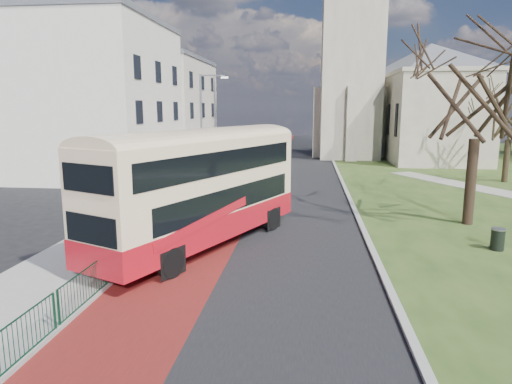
# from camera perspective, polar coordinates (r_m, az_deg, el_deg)

# --- Properties ---
(ground) EXTENTS (160.00, 160.00, 0.00)m
(ground) POSITION_cam_1_polar(r_m,az_deg,el_deg) (16.86, -5.71, -9.46)
(ground) COLOR black
(ground) RESTS_ON ground
(road_carriageway) EXTENTS (9.00, 120.00, 0.01)m
(road_carriageway) POSITION_cam_1_polar(r_m,az_deg,el_deg) (35.98, 3.38, 1.34)
(road_carriageway) COLOR black
(road_carriageway) RESTS_ON ground
(bus_lane) EXTENTS (3.40, 120.00, 0.01)m
(bus_lane) POSITION_cam_1_polar(r_m,az_deg,el_deg) (36.23, -0.88, 1.42)
(bus_lane) COLOR #591414
(bus_lane) RESTS_ON ground
(pavement_west) EXTENTS (4.00, 120.00, 0.12)m
(pavement_west) POSITION_cam_1_polar(r_m,az_deg,el_deg) (36.90, -6.75, 1.60)
(pavement_west) COLOR gray
(pavement_west) RESTS_ON ground
(kerb_west) EXTENTS (0.25, 120.00, 0.13)m
(kerb_west) POSITION_cam_1_polar(r_m,az_deg,el_deg) (36.50, -3.69, 1.56)
(kerb_west) COLOR #999993
(kerb_west) RESTS_ON ground
(kerb_east) EXTENTS (0.25, 80.00, 0.13)m
(kerb_east) POSITION_cam_1_polar(r_m,az_deg,el_deg) (37.99, 10.50, 1.76)
(kerb_east) COLOR #999993
(kerb_east) RESTS_ON ground
(pedestrian_railing) EXTENTS (0.07, 24.00, 1.12)m
(pedestrian_railing) POSITION_cam_1_polar(r_m,az_deg,el_deg) (21.14, -11.28, -3.90)
(pedestrian_railing) COLOR #0D3B24
(pedestrian_railing) RESTS_ON ground
(gothic_church) EXTENTS (16.38, 18.00, 40.00)m
(gothic_church) POSITION_cam_1_polar(r_m,az_deg,el_deg) (54.74, 16.93, 17.87)
(gothic_church) COLOR gray
(gothic_church) RESTS_ON ground
(street_block_near) EXTENTS (10.30, 14.30, 13.00)m
(street_block_near) POSITION_cam_1_polar(r_m,az_deg,el_deg) (41.34, -18.76, 11.06)
(street_block_near) COLOR beige
(street_block_near) RESTS_ON ground
(street_block_far) EXTENTS (10.30, 16.30, 11.50)m
(street_block_far) POSITION_cam_1_polar(r_m,az_deg,el_deg) (56.24, -11.69, 10.35)
(street_block_far) COLOR #BAB39E
(street_block_far) RESTS_ON ground
(streetlamp) EXTENTS (2.13, 0.18, 8.00)m
(streetlamp) POSITION_cam_1_polar(r_m,az_deg,el_deg) (34.38, -6.61, 8.55)
(streetlamp) COLOR gray
(streetlamp) RESTS_ON pavement_west
(bus) EXTENTS (6.95, 11.34, 4.70)m
(bus) POSITION_cam_1_polar(r_m,az_deg,el_deg) (18.75, -6.76, 1.05)
(bus) COLOR #A80F1A
(bus) RESTS_ON ground
(winter_tree_near) EXTENTS (9.51, 9.51, 10.86)m
(winter_tree_near) POSITION_cam_1_polar(r_m,az_deg,el_deg) (24.48, 26.28, 13.73)
(winter_tree_near) COLOR black
(winter_tree_near) RESTS_ON grass_green
(winter_tree_far) EXTENTS (7.37, 7.37, 8.46)m
(winter_tree_far) POSITION_cam_1_polar(r_m,az_deg,el_deg) (39.92, 29.34, 9.43)
(winter_tree_far) COLOR #2F2617
(winter_tree_far) RESTS_ON grass_green
(litter_bin) EXTENTS (0.74, 0.74, 0.90)m
(litter_bin) POSITION_cam_1_polar(r_m,az_deg,el_deg) (20.99, 27.97, -5.23)
(litter_bin) COLOR black
(litter_bin) RESTS_ON grass_green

